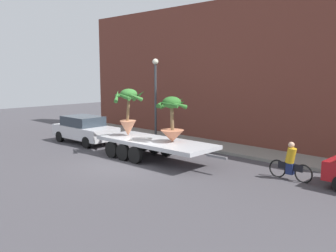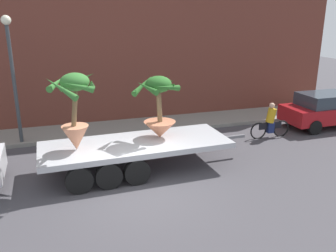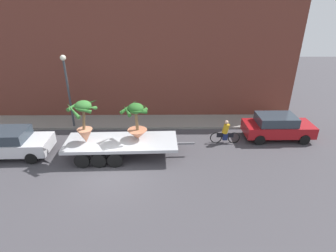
# 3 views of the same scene
# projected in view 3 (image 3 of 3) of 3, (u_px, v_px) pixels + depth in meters

# --- Properties ---
(ground_plane) EXTENTS (60.00, 60.00, 0.00)m
(ground_plane) POSITION_uv_depth(u_px,v_px,m) (113.00, 172.00, 13.83)
(ground_plane) COLOR #423F44
(sidewalk) EXTENTS (24.00, 2.20, 0.15)m
(sidewalk) POSITION_uv_depth(u_px,v_px,m) (128.00, 122.00, 19.30)
(sidewalk) COLOR gray
(sidewalk) RESTS_ON ground
(building_facade) EXTENTS (24.00, 1.20, 8.24)m
(building_facade) POSITION_uv_depth(u_px,v_px,m) (127.00, 60.00, 19.09)
(building_facade) COLOR brown
(building_facade) RESTS_ON ground
(flatbed_trailer) EXTENTS (7.19, 2.45, 0.98)m
(flatbed_trailer) POSITION_uv_depth(u_px,v_px,m) (117.00, 144.00, 14.94)
(flatbed_trailer) COLOR #B7BABF
(flatbed_trailer) RESTS_ON ground
(potted_palm_rear) EXTENTS (1.58, 1.62, 2.11)m
(potted_palm_rear) POSITION_uv_depth(u_px,v_px,m) (137.00, 122.00, 14.65)
(potted_palm_rear) COLOR #C17251
(potted_palm_rear) RESTS_ON flatbed_trailer
(potted_palm_middle) EXTENTS (1.58, 1.67, 2.39)m
(potted_palm_middle) POSITION_uv_depth(u_px,v_px,m) (84.00, 120.00, 14.19)
(potted_palm_middle) COLOR tan
(potted_palm_middle) RESTS_ON flatbed_trailer
(cyclist) EXTENTS (1.84, 0.35, 1.54)m
(cyclist) POSITION_uv_depth(u_px,v_px,m) (225.00, 133.00, 16.40)
(cyclist) COLOR black
(cyclist) RESTS_ON ground
(parked_car) EXTENTS (4.24, 1.90, 1.58)m
(parked_car) POSITION_uv_depth(u_px,v_px,m) (277.00, 126.00, 16.89)
(parked_car) COLOR maroon
(parked_car) RESTS_ON ground
(trailing_car) EXTENTS (4.30, 2.07, 1.58)m
(trailing_car) POSITION_uv_depth(u_px,v_px,m) (10.00, 142.00, 15.00)
(trailing_car) COLOR silver
(trailing_car) RESTS_ON ground
(street_lamp) EXTENTS (0.36, 0.36, 4.83)m
(street_lamp) POSITION_uv_depth(u_px,v_px,m) (67.00, 83.00, 17.19)
(street_lamp) COLOR #383D42
(street_lamp) RESTS_ON sidewalk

